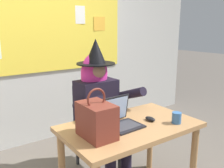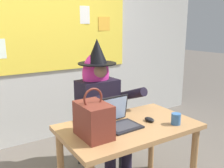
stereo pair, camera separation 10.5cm
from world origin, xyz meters
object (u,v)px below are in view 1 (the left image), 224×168
object	(u,v)px
chair_at_desk	(94,121)
handbag	(97,120)
computer_mouse	(150,119)
coffee_mug	(177,118)
laptop	(121,119)
desk_main	(130,136)
person_costumed	(100,99)

from	to	relation	value
chair_at_desk	handbag	distance (m)	0.92
computer_mouse	coffee_mug	bearing A→B (deg)	-51.02
chair_at_desk	computer_mouse	size ratio (longest dim) A/B	8.82
chair_at_desk	laptop	bearing A→B (deg)	-9.78
handbag	desk_main	bearing A→B (deg)	5.97
laptop	person_costumed	bearing A→B (deg)	73.13
person_costumed	handbag	distance (m)	0.75
coffee_mug	person_costumed	bearing A→B (deg)	109.04
desk_main	coffee_mug	xyz separation A→B (m)	(0.34, -0.21, 0.15)
desk_main	chair_at_desk	bearing A→B (deg)	84.24
computer_mouse	coffee_mug	distance (m)	0.22
desk_main	chair_at_desk	size ratio (longest dim) A/B	1.26
laptop	coffee_mug	world-z (taller)	laptop
desk_main	person_costumed	distance (m)	0.61
desk_main	laptop	world-z (taller)	laptop
desk_main	person_costumed	xyz separation A→B (m)	(0.07, 0.58, 0.18)
person_costumed	laptop	distance (m)	0.57
laptop	chair_at_desk	bearing A→B (deg)	75.63
chair_at_desk	desk_main	bearing A→B (deg)	-3.46
desk_main	computer_mouse	bearing A→B (deg)	-10.09
person_costumed	laptop	world-z (taller)	person_costumed
person_costumed	computer_mouse	bearing A→B (deg)	9.72
person_costumed	coffee_mug	distance (m)	0.83
desk_main	handbag	world-z (taller)	handbag
chair_at_desk	computer_mouse	xyz separation A→B (m)	(0.13, -0.74, 0.23)
coffee_mug	handbag	bearing A→B (deg)	166.48
person_costumed	desk_main	bearing A→B (deg)	-8.83
chair_at_desk	handbag	world-z (taller)	handbag
laptop	coffee_mug	bearing A→B (deg)	-32.05
person_costumed	coffee_mug	size ratio (longest dim) A/B	14.88
chair_at_desk	coffee_mug	distance (m)	0.98
handbag	coffee_mug	xyz separation A→B (m)	(0.70, -0.17, -0.09)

